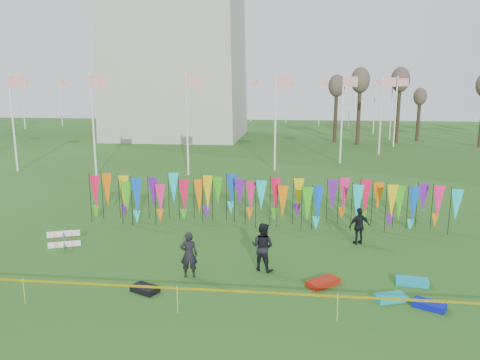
# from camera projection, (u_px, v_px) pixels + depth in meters

# --- Properties ---
(ground) EXTENTS (160.00, 160.00, 0.00)m
(ground) POSITION_uv_depth(u_px,v_px,m) (245.00, 294.00, 16.11)
(ground) COLOR #204B15
(ground) RESTS_ON ground
(flagpole_ring) EXTENTS (57.40, 56.16, 8.00)m
(flagpole_ring) POSITION_uv_depth(u_px,v_px,m) (180.00, 107.00, 63.58)
(flagpole_ring) COLOR silver
(flagpole_ring) RESTS_ON ground
(banner_row) EXTENTS (18.64, 0.64, 2.36)m
(banner_row) POSITION_uv_depth(u_px,v_px,m) (267.00, 198.00, 23.54)
(banner_row) COLOR black
(banner_row) RESTS_ON ground
(caution_tape_near) EXTENTS (26.00, 0.02, 0.90)m
(caution_tape_near) POSITION_uv_depth(u_px,v_px,m) (233.00, 292.00, 14.48)
(caution_tape_near) COLOR #FFE005
(caution_tape_near) RESTS_ON ground
(box_kite) EXTENTS (0.70, 0.70, 0.78)m
(box_kite) POSITION_uv_depth(u_px,v_px,m) (64.00, 239.00, 20.64)
(box_kite) COLOR red
(box_kite) RESTS_ON ground
(person_left) EXTENTS (0.68, 0.53, 1.75)m
(person_left) POSITION_uv_depth(u_px,v_px,m) (189.00, 255.00, 17.41)
(person_left) COLOR black
(person_left) RESTS_ON ground
(person_mid) EXTENTS (1.07, 0.88, 1.90)m
(person_mid) POSITION_uv_depth(u_px,v_px,m) (263.00, 247.00, 18.04)
(person_mid) COLOR black
(person_mid) RESTS_ON ground
(person_right) EXTENTS (1.12, 0.87, 1.68)m
(person_right) POSITION_uv_depth(u_px,v_px,m) (359.00, 226.00, 21.02)
(person_right) COLOR black
(person_right) RESTS_ON ground
(kite_bag_turquoise) EXTENTS (1.14, 0.83, 0.20)m
(kite_bag_turquoise) POSITION_uv_depth(u_px,v_px,m) (391.00, 298.00, 15.62)
(kite_bag_turquoise) COLOR #0BA6AA
(kite_bag_turquoise) RESTS_ON ground
(kite_bag_blue) EXTENTS (1.13, 0.93, 0.21)m
(kite_bag_blue) POSITION_uv_depth(u_px,v_px,m) (429.00, 305.00, 15.11)
(kite_bag_blue) COLOR #0A14AF
(kite_bag_blue) RESTS_ON ground
(kite_bag_red) EXTENTS (1.29, 1.23, 0.22)m
(kite_bag_red) POSITION_uv_depth(u_px,v_px,m) (323.00, 282.00, 16.79)
(kite_bag_red) COLOR #A81A0B
(kite_bag_red) RESTS_ON ground
(kite_bag_black) EXTENTS (1.08, 0.90, 0.22)m
(kite_bag_black) POSITION_uv_depth(u_px,v_px,m) (145.00, 289.00, 16.27)
(kite_bag_black) COLOR black
(kite_bag_black) RESTS_ON ground
(kite_bag_teal) EXTENTS (1.19, 0.71, 0.21)m
(kite_bag_teal) POSITION_uv_depth(u_px,v_px,m) (412.00, 282.00, 16.89)
(kite_bag_teal) COLOR #0D9CC2
(kite_bag_teal) RESTS_ON ground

